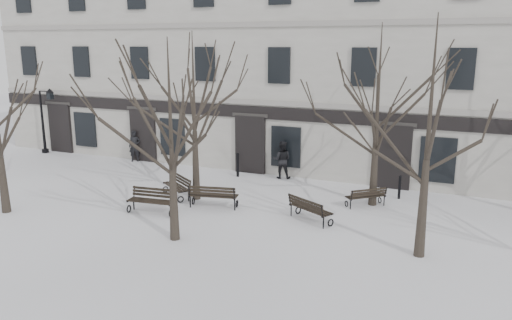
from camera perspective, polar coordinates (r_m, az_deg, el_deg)
The scene contains 16 objects.
ground at distance 17.16m, azimuth -0.81°, elevation -8.80°, with size 100.00×100.00×0.00m, color white.
building at distance 28.23m, azimuth 10.26°, elevation 11.16°, with size 40.40×10.20×11.40m.
tree_1 at distance 16.13m, azimuth -9.78°, elevation 4.86°, with size 4.64×4.64×6.63m.
tree_2 at distance 15.36m, azimuth 19.32°, elevation 5.42°, with size 5.09×5.09×7.27m.
tree_4 at distance 20.46m, azimuth -7.13°, elevation 7.19°, with size 4.84×4.84×6.91m.
tree_5 at distance 20.06m, azimuth 13.81°, elevation 7.31°, with size 5.04×5.04×7.20m.
bench_0 at distance 19.77m, azimuth -11.77°, elevation -4.48°, with size 1.96×0.91×0.95m.
bench_1 at distance 19.96m, azimuth -4.94°, elevation -4.04°, with size 2.02×1.10×0.97m.
bench_2 at distance 18.54m, azimuth 6.10°, elevation -5.53°, with size 1.89×1.44×0.92m.
bench_3 at distance 21.62m, azimuth -8.93°, elevation -2.91°, with size 1.80×1.52×0.90m.
bench_4 at distance 20.56m, azimuth 12.51°, elevation -4.04°, with size 1.57×1.49×0.81m.
lamp_post at distance 32.03m, azimuth -22.93°, elevation 4.65°, with size 1.21×0.45×3.86m.
bollard_a at distance 24.52m, azimuth -2.11°, elevation -0.45°, with size 0.15×0.15×1.20m.
bollard_b at distance 21.89m, azimuth 16.09°, elevation -2.90°, with size 0.13×0.13×1.03m.
pedestrian_a at distance 28.65m, azimuth -13.61°, elevation -0.13°, with size 0.63×0.41×1.73m, color black.
pedestrian_b at distance 24.41m, azimuth 2.94°, elevation -2.07°, with size 0.90×0.70×1.84m, color black.
Camera 1 is at (6.57, -14.49, 6.43)m, focal length 35.00 mm.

